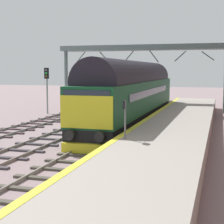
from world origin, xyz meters
TOP-DOWN VIEW (x-y plane):
  - ground_plane at (0.00, 0.00)m, footprint 140.00×140.00m
  - track_main at (0.00, 0.00)m, footprint 2.50×60.00m
  - track_adjacent_west at (-3.31, 0.00)m, footprint 2.50×60.00m
  - station_platform at (3.60, 0.00)m, footprint 4.00×44.00m
  - diesel_locomotive at (0.00, 7.74)m, footprint 2.74×19.89m
  - signal_post_far at (-9.22, 12.46)m, footprint 0.44×0.22m
  - platform_number_sign at (2.12, -2.86)m, footprint 0.10×0.44m
  - overhead_footbridge at (-1.43, 17.23)m, footprint 16.27×2.00m

SIDE VIEW (x-z plane):
  - ground_plane at x=0.00m, z-range 0.00..0.00m
  - track_main at x=0.00m, z-range -0.02..0.13m
  - track_adjacent_west at x=-3.31m, z-range -0.02..0.13m
  - station_platform at x=3.60m, z-range 0.00..1.01m
  - platform_number_sign at x=2.12m, z-range 1.30..2.99m
  - diesel_locomotive at x=0.00m, z-range 0.15..4.83m
  - signal_post_far at x=-9.22m, z-range 0.61..4.83m
  - overhead_footbridge at x=-1.43m, z-range 2.68..9.10m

